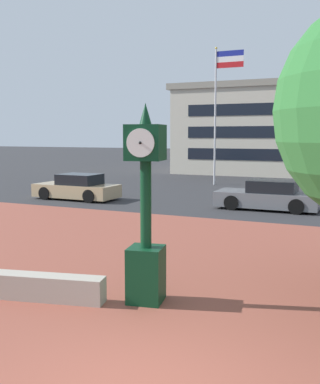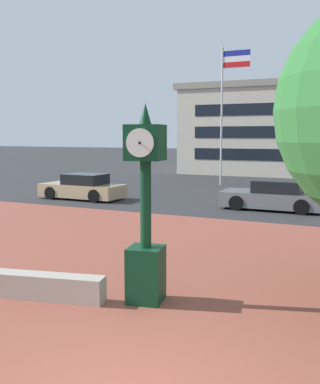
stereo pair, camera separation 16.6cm
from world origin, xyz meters
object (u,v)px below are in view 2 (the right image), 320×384
(car_street_far, at_px, (83,188))
(flagpole_primary, at_px, (225,102))
(street_clock, at_px, (146,218))
(car_street_near, at_px, (274,197))

(car_street_far, height_order, flagpole_primary, flagpole_primary)
(street_clock, relative_size, car_street_near, 0.87)
(street_clock, relative_size, flagpole_primary, 0.43)
(flagpole_primary, bearing_deg, street_clock, -76.52)
(car_street_near, xyz_separation_m, car_street_far, (-9.39, -0.75, -0.00))
(street_clock, xyz_separation_m, flagpole_primary, (-5.02, 20.94, 3.65))
(car_street_near, xyz_separation_m, flagpole_primary, (-4.97, 8.72, 4.72))
(street_clock, relative_size, car_street_far, 0.88)
(car_street_near, distance_m, flagpole_primary, 11.09)
(street_clock, height_order, car_street_near, street_clock)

